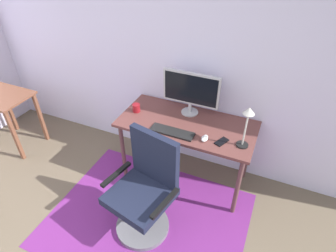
# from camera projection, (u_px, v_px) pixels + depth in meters

# --- Properties ---
(wall_back) EXTENTS (6.00, 0.10, 2.60)m
(wall_back) POSITION_uv_depth(u_px,v_px,m) (186.00, 55.00, 2.84)
(wall_back) COLOR silver
(wall_back) RESTS_ON ground
(area_rug) EXTENTS (1.89, 1.47, 0.01)m
(area_rug) POSITION_uv_depth(u_px,v_px,m) (148.00, 219.00, 2.78)
(area_rug) COLOR #6E2572
(area_rug) RESTS_ON ground
(desk) EXTENTS (1.38, 0.65, 0.76)m
(desk) POSITION_uv_depth(u_px,v_px,m) (187.00, 129.00, 2.86)
(desk) COLOR brown
(desk) RESTS_ON ground
(monitor) EXTENTS (0.59, 0.18, 0.46)m
(monitor) POSITION_uv_depth(u_px,v_px,m) (191.00, 90.00, 2.79)
(monitor) COLOR #B2B2B7
(monitor) RESTS_ON desk
(keyboard) EXTENTS (0.43, 0.13, 0.02)m
(keyboard) POSITION_uv_depth(u_px,v_px,m) (172.00, 132.00, 2.67)
(keyboard) COLOR black
(keyboard) RESTS_ON desk
(computer_mouse) EXTENTS (0.06, 0.10, 0.03)m
(computer_mouse) POSITION_uv_depth(u_px,v_px,m) (205.00, 138.00, 2.58)
(computer_mouse) COLOR white
(computer_mouse) RESTS_ON desk
(coffee_cup) EXTENTS (0.08, 0.08, 0.09)m
(coffee_cup) POSITION_uv_depth(u_px,v_px,m) (136.00, 108.00, 2.95)
(coffee_cup) COLOR maroon
(coffee_cup) RESTS_ON desk
(cell_phone) EXTENTS (0.12, 0.16, 0.01)m
(cell_phone) POSITION_uv_depth(u_px,v_px,m) (222.00, 142.00, 2.56)
(cell_phone) COLOR black
(cell_phone) RESTS_ON desk
(desk_lamp) EXTENTS (0.11, 0.11, 0.41)m
(desk_lamp) POSITION_uv_depth(u_px,v_px,m) (247.00, 120.00, 2.36)
(desk_lamp) COLOR black
(desk_lamp) RESTS_ON desk
(office_chair) EXTENTS (0.65, 0.60, 1.01)m
(office_chair) POSITION_uv_depth(u_px,v_px,m) (145.00, 194.00, 2.50)
(office_chair) COLOR slate
(office_chair) RESTS_ON ground
(side_table) EXTENTS (0.64, 0.50, 0.73)m
(side_table) POSITION_uv_depth(u_px,v_px,m) (5.00, 106.00, 3.40)
(side_table) COLOR brown
(side_table) RESTS_ON ground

